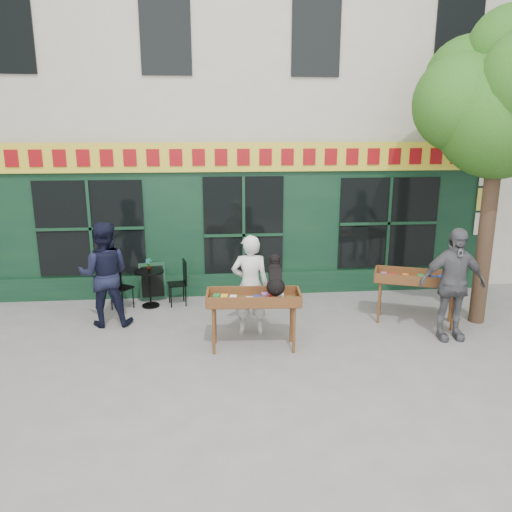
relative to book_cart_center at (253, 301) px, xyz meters
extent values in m
plane|color=slate|center=(0.04, 0.48, -0.82)|extent=(80.00, 80.00, 0.00)
cube|color=beige|center=(0.04, 6.48, 4.18)|extent=(14.00, 7.00, 10.00)
cube|color=black|center=(0.04, 2.90, 0.78)|extent=(11.00, 0.16, 3.20)
cube|color=yellow|center=(0.04, 2.78, 2.18)|extent=(11.00, 0.06, 0.60)
cube|color=#9C0E12|center=(0.04, 2.74, 2.18)|extent=(9.60, 0.03, 0.34)
cube|color=black|center=(0.04, 2.80, -0.57)|extent=(11.00, 0.10, 0.50)
cube|color=black|center=(0.04, 2.80, 0.53)|extent=(1.70, 0.05, 2.50)
cube|color=black|center=(-3.16, 2.80, 0.73)|extent=(2.20, 0.05, 2.00)
cube|color=black|center=(3.24, 2.80, 0.73)|extent=(2.20, 0.05, 2.00)
cube|color=silver|center=(5.44, 2.78, 0.68)|extent=(0.42, 0.02, 0.50)
cube|color=#E5D14C|center=(5.44, 2.78, 1.23)|extent=(0.42, 0.02, 0.50)
cube|color=silver|center=(5.44, 2.78, 1.78)|extent=(0.42, 0.02, 0.50)
cylinder|color=#382619|center=(4.34, 0.78, 0.98)|extent=(0.28, 0.28, 3.60)
sphere|color=#175413|center=(4.34, 0.78, 2.98)|extent=(2.20, 2.20, 2.20)
sphere|color=#175413|center=(3.74, 0.98, 3.18)|extent=(1.70, 1.70, 1.70)
sphere|color=#175413|center=(4.04, 1.38, 3.58)|extent=(1.60, 1.60, 1.60)
sphere|color=#175413|center=(4.44, 0.88, 4.08)|extent=(1.40, 1.40, 1.40)
cylinder|color=brown|center=(-0.66, -0.18, -0.42)|extent=(0.05, 0.05, 0.80)
cylinder|color=brown|center=(0.64, -0.26, -0.42)|extent=(0.05, 0.05, 0.80)
cylinder|color=brown|center=(-0.64, 0.26, -0.42)|extent=(0.05, 0.05, 0.80)
cylinder|color=brown|center=(0.66, 0.18, -0.42)|extent=(0.05, 0.05, 0.80)
cube|color=brown|center=(0.00, 0.00, 0.00)|extent=(1.53, 0.67, 0.05)
cube|color=brown|center=(-0.02, -0.29, 0.08)|extent=(1.50, 0.13, 0.18)
cube|color=brown|center=(0.02, 0.29, 0.08)|extent=(1.50, 0.13, 0.18)
cube|color=brown|center=(0.00, 0.00, 0.06)|extent=(1.32, 0.48, 0.06)
imported|color=silver|center=(0.00, 0.65, 0.08)|extent=(0.68, 0.47, 1.80)
cylinder|color=brown|center=(2.45, 0.88, -0.42)|extent=(0.05, 0.05, 0.80)
cylinder|color=brown|center=(3.65, 0.40, -0.42)|extent=(0.05, 0.05, 0.80)
cylinder|color=brown|center=(2.61, 1.29, -0.42)|extent=(0.05, 0.05, 0.80)
cylinder|color=brown|center=(3.82, 0.80, -0.42)|extent=(0.05, 0.05, 0.80)
cube|color=brown|center=(3.13, 0.84, 0.00)|extent=(1.61, 1.10, 0.05)
cube|color=brown|center=(3.03, 0.57, 0.08)|extent=(1.41, 0.60, 0.18)
cube|color=brown|center=(3.24, 1.11, 0.08)|extent=(1.41, 0.60, 0.18)
cube|color=brown|center=(3.13, 0.84, 0.06)|extent=(1.36, 0.86, 0.06)
imported|color=#545459|center=(3.43, 0.09, 0.16)|extent=(1.17, 0.52, 1.97)
cylinder|color=black|center=(-1.93, 2.21, -0.80)|extent=(0.36, 0.36, 0.03)
cylinder|color=black|center=(-1.93, 2.21, -0.44)|extent=(0.04, 0.04, 0.72)
cylinder|color=black|center=(-1.93, 2.21, -0.07)|extent=(0.60, 0.60, 0.03)
cube|color=black|center=(-2.48, 2.11, -0.37)|extent=(0.50, 0.50, 0.03)
cube|color=black|center=(-2.62, 2.20, -0.12)|extent=(0.23, 0.32, 0.50)
cylinder|color=black|center=(-2.44, 1.90, -0.60)|extent=(0.02, 0.02, 0.44)
cylinder|color=black|center=(-2.28, 2.15, -0.60)|extent=(0.02, 0.02, 0.44)
cylinder|color=black|center=(-2.69, 2.07, -0.60)|extent=(0.02, 0.02, 0.44)
cylinder|color=black|center=(-2.52, 2.32, -0.60)|extent=(0.02, 0.02, 0.44)
cube|color=black|center=(-1.38, 2.26, -0.37)|extent=(0.42, 0.42, 0.03)
cube|color=black|center=(-1.22, 2.29, -0.12)|extent=(0.10, 0.36, 0.50)
cylinder|color=black|center=(-1.56, 2.38, -0.60)|extent=(0.02, 0.02, 0.44)
cylinder|color=black|center=(-1.50, 2.08, -0.60)|extent=(0.02, 0.02, 0.44)
cylinder|color=black|center=(-1.27, 2.44, -0.60)|extent=(0.02, 0.02, 0.44)
cylinder|color=black|center=(-1.21, 2.14, -0.60)|extent=(0.02, 0.02, 0.44)
imported|color=gray|center=(-1.93, 2.21, 0.08)|extent=(0.16, 0.13, 0.27)
imported|color=black|center=(-2.63, 1.31, 0.15)|extent=(0.96, 0.76, 1.95)
cube|color=black|center=(-1.93, 2.68, -0.42)|extent=(0.58, 0.28, 0.79)
cube|color=black|center=(-1.93, 2.66, -0.42)|extent=(0.48, 0.24, 0.65)
camera|label=1|loc=(-0.70, -7.70, 2.74)|focal=35.00mm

